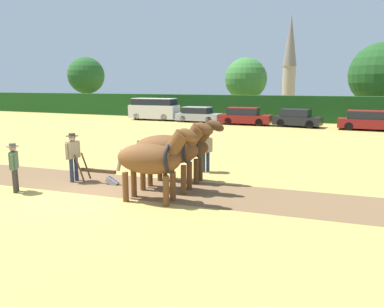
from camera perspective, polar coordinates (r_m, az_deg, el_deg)
ground_plane at (r=12.13m, az=-15.43°, el=-6.46°), size 240.00×240.00×0.00m
plowed_furrow_strip at (r=14.12m, az=-16.31°, el=-4.13°), size 21.98×4.37×0.01m
hedgerow at (r=37.65m, az=12.24°, el=6.78°), size 78.83×1.48×2.46m
tree_far_left at (r=55.09m, az=-15.83°, el=11.36°), size 5.06×5.06×7.31m
tree_left at (r=43.52m, az=8.19°, el=11.16°), size 4.75×4.75×6.51m
tree_center_left at (r=42.01m, az=26.93°, el=10.67°), size 6.25×6.25×7.59m
church_spire at (r=62.84m, az=14.67°, el=13.71°), size 2.19×2.19×14.24m
draft_horse_lead_left at (r=11.05m, az=-6.10°, el=-0.80°), size 2.70×1.11×2.32m
draft_horse_lead_right at (r=12.21m, az=-3.55°, el=0.59°), size 2.86×1.18×2.37m
draft_horse_trail_left at (r=13.40m, az=-1.37°, el=1.06°), size 2.85×1.04×2.33m
plow at (r=13.61m, az=-13.65°, el=-3.16°), size 1.66×0.49×1.13m
farmer_at_plow at (r=14.04m, az=-17.68°, el=0.05°), size 0.44×0.68×1.76m
farmer_beside_team at (r=14.90m, az=2.12°, el=0.79°), size 0.42×0.56×1.65m
farmer_onlooker_left at (r=13.35m, az=-25.49°, el=-1.47°), size 0.44×0.52×1.61m
parked_van at (r=37.67m, az=-5.80°, el=6.78°), size 4.94×2.13×2.16m
parked_car_left at (r=35.37m, az=0.98°, el=5.92°), size 4.24×1.81×1.43m
parked_car_center_left at (r=33.38m, az=8.06°, el=5.61°), size 4.45×1.95×1.51m
parked_car_center at (r=32.52m, az=15.69°, el=5.19°), size 3.99×2.15×1.48m
parked_car_center_right at (r=32.00m, az=25.20°, el=4.54°), size 4.45×1.84×1.51m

